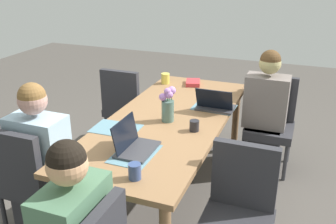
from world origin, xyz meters
The scene contains 18 objects.
ground_plane centered at (0.00, 0.00, 0.00)m, with size 10.00×10.00×0.00m, color #4C4742.
dining_table centered at (0.00, 0.00, 0.67)m, with size 2.21×0.91×0.74m.
chair_far_left_mid centered at (-0.87, 0.75, 0.50)m, with size 0.44×0.44×0.90m.
person_far_left_mid centered at (-0.79, 0.69, 0.53)m, with size 0.36×0.40×1.19m.
chair_near_left_far centered at (0.84, -0.75, 0.50)m, with size 0.44×0.44×0.90m.
person_near_left_far centered at (0.77, -0.69, 0.53)m, with size 0.36×0.40×1.19m.
chair_far_right_near centered at (0.67, 0.74, 0.50)m, with size 0.44×0.44×0.90m.
chair_near_right_mid centered at (-0.72, -0.77, 0.50)m, with size 0.44×0.44×0.90m.
flower_vase centered at (0.06, 0.02, 0.89)m, with size 0.12×0.12×0.28m.
placemat_head_right_left_near centered at (0.66, 0.02, 0.74)m, with size 0.36×0.26×0.00m, color slate.
placemat_far_left_mid centered at (-0.36, 0.30, 0.74)m, with size 0.36×0.26×0.00m, color slate.
placemat_near_left_far centered at (0.35, -0.30, 0.74)m, with size 0.36×0.26×0.00m, color slate.
laptop_far_left_mid centered at (-0.31, 0.32, 0.79)m, with size 0.22×0.32×0.20m.
laptop_head_right_left_near centered at (0.62, -0.01, 0.79)m, with size 0.32×0.22×0.21m.
coffee_mug_near_left centered at (-0.84, -0.35, 0.80)m, with size 0.09×0.09×0.11m, color #DBC64C.
coffee_mug_near_right centered at (0.16, 0.28, 0.78)m, with size 0.07×0.07×0.08m, color #232328.
coffee_mug_centre_left centered at (0.93, 0.15, 0.79)m, with size 0.08×0.08×0.10m, color #33477A.
book_red_cover centered at (-0.91, -0.07, 0.76)m, with size 0.20×0.14×0.04m, color #B73338.
Camera 1 is at (2.67, 1.02, 1.97)m, focal length 40.40 mm.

